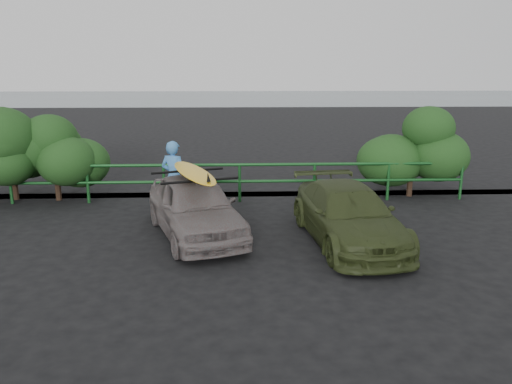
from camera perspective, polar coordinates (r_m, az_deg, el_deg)
ground at (r=8.70m, az=-8.30°, el=-9.58°), size 80.00×80.00×0.00m
ocean at (r=68.04m, az=-3.09°, el=10.85°), size 200.00×200.00×0.00m
guardrail at (r=13.30m, az=-6.20°, el=1.05°), size 14.00×0.08×1.04m
shrub_left at (r=14.71m, az=-25.19°, el=3.39°), size 3.20×2.40×2.23m
shrub_right at (r=14.23m, az=14.44°, el=4.10°), size 3.20×2.40×2.29m
sedan at (r=10.57m, az=-7.02°, el=-1.65°), size 2.64×4.04×1.28m
olive_vehicle at (r=10.29m, az=10.47°, el=-2.57°), size 2.05×4.12×1.15m
man at (r=12.28m, az=-9.37°, el=1.67°), size 0.77×0.65×1.79m
roof_rack at (r=10.41m, az=-7.13°, el=1.88°), size 1.85×1.56×0.05m
surfboard at (r=10.40m, az=-7.14°, el=2.24°), size 1.41×2.74×0.08m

